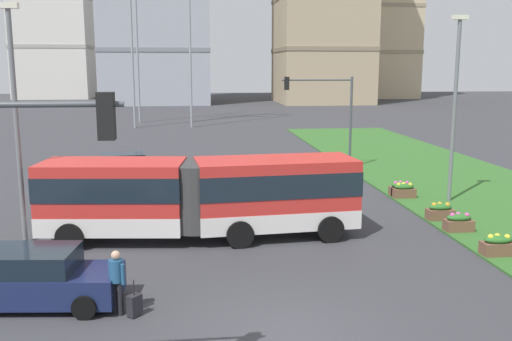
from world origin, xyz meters
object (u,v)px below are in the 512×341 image
(rolling_suitcase, at_px, (135,305))
(streetlight_median, at_px, (455,102))
(car_silver_hatch, at_px, (126,168))
(articulated_bus, at_px, (201,195))
(streetlight_left, at_px, (16,114))
(flower_planter_3, at_px, (440,211))
(flower_planter_2, at_px, (459,222))
(flower_planter_5, at_px, (401,189))
(flower_planter_1, at_px, (498,245))
(car_navy_sedan, at_px, (36,279))
(flower_planter_4, at_px, (404,190))
(traffic_light_far_right, at_px, (328,105))
(pedestrian_crossing, at_px, (117,278))

(rolling_suitcase, bearing_deg, streetlight_median, 39.11)
(rolling_suitcase, bearing_deg, car_silver_hatch, 96.90)
(articulated_bus, xyz_separation_m, streetlight_left, (-6.55, 0.20, 3.09))
(flower_planter_3, distance_m, streetlight_left, 17.16)
(flower_planter_2, bearing_deg, flower_planter_5, 90.00)
(flower_planter_1, distance_m, flower_planter_2, 2.90)
(car_navy_sedan, xyz_separation_m, flower_planter_4, (14.62, 11.11, -0.33))
(articulated_bus, distance_m, flower_planter_4, 11.45)
(rolling_suitcase, relative_size, traffic_light_far_right, 0.17)
(flower_planter_2, bearing_deg, pedestrian_crossing, -153.75)
(flower_planter_1, relative_size, flower_planter_3, 1.00)
(flower_planter_3, distance_m, traffic_light_far_right, 13.21)
(flower_planter_4, distance_m, streetlight_left, 17.90)
(streetlight_median, bearing_deg, flower_planter_2, -111.07)
(articulated_bus, height_order, car_navy_sedan, articulated_bus)
(flower_planter_4, height_order, streetlight_left, streetlight_left)
(car_silver_hatch, height_order, flower_planter_2, car_silver_hatch)
(articulated_bus, distance_m, streetlight_left, 7.25)
(flower_planter_3, bearing_deg, articulated_bus, -172.96)
(flower_planter_5, bearing_deg, car_silver_hatch, 157.98)
(articulated_bus, relative_size, flower_planter_3, 10.93)
(streetlight_median, bearing_deg, articulated_bus, -159.50)
(pedestrian_crossing, distance_m, rolling_suitcase, 0.85)
(flower_planter_2, height_order, streetlight_median, streetlight_median)
(car_silver_hatch, relative_size, flower_planter_2, 4.19)
(car_navy_sedan, bearing_deg, flower_planter_5, 38.29)
(pedestrian_crossing, relative_size, streetlight_left, 0.20)
(car_navy_sedan, bearing_deg, pedestrian_crossing, -20.30)
(streetlight_median, bearing_deg, pedestrian_crossing, -142.28)
(flower_planter_5, xyz_separation_m, traffic_light_far_right, (-1.91, 7.98, 3.63))
(car_navy_sedan, relative_size, flower_planter_2, 4.15)
(flower_planter_4, height_order, streetlight_median, streetlight_median)
(flower_planter_3, bearing_deg, streetlight_median, 59.46)
(articulated_bus, xyz_separation_m, flower_planter_5, (10.03, 5.81, -1.23))
(rolling_suitcase, distance_m, flower_planter_5, 17.32)
(flower_planter_1, xyz_separation_m, flower_planter_4, (0.00, 8.76, 0.00))
(articulated_bus, bearing_deg, flower_planter_3, 7.04)
(flower_planter_1, xyz_separation_m, streetlight_left, (-16.58, 3.57, 4.32))
(pedestrian_crossing, xyz_separation_m, flower_planter_2, (12.35, 6.09, -0.58))
(car_silver_hatch, bearing_deg, streetlight_median, -23.80)
(streetlight_left, bearing_deg, flower_planter_2, -2.33)
(car_navy_sedan, relative_size, streetlight_left, 0.53)
(car_navy_sedan, distance_m, pedestrian_crossing, 2.42)
(car_navy_sedan, xyz_separation_m, pedestrian_crossing, (2.26, -0.84, 0.25))
(flower_planter_1, height_order, flower_planter_2, same)
(traffic_light_far_right, bearing_deg, streetlight_median, -67.81)
(car_navy_sedan, distance_m, streetlight_left, 7.41)
(car_silver_hatch, bearing_deg, flower_planter_1, -46.53)
(flower_planter_1, relative_size, streetlight_median, 0.13)
(car_silver_hatch, bearing_deg, car_navy_sedan, -91.66)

